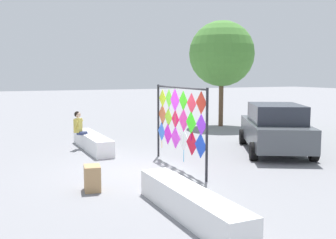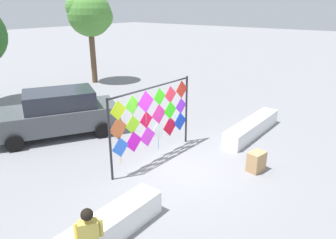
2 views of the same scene
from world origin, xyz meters
TOP-DOWN VIEW (x-y plane):
  - ground at (0.00, 0.00)m, footprint 120.00×120.00m
  - plaza_ledge_left at (-3.88, -0.55)m, footprint 3.69×0.63m
  - plaza_ledge_right at (3.88, -0.55)m, footprint 3.69×0.63m
  - kite_display_rack at (-0.00, 1.14)m, footprint 3.55×0.21m
  - seated_vendor at (-4.19, -0.92)m, footprint 0.65×0.69m
  - parked_car at (-0.70, 5.32)m, footprint 4.83×3.82m
  - cardboard_box_large at (1.29, -1.84)m, footprint 0.58×0.46m
  - tree_palm_like at (-7.46, 7.41)m, footprint 3.47×3.47m

SIDE VIEW (x-z plane):
  - ground at x=0.00m, z-range 0.00..0.00m
  - plaza_ledge_left at x=-3.88m, z-range 0.00..0.57m
  - plaza_ledge_right at x=3.88m, z-range 0.00..0.57m
  - cardboard_box_large at x=1.29m, z-range 0.00..0.61m
  - seated_vendor at x=-4.19m, z-range 0.12..1.53m
  - parked_car at x=-0.70m, z-range 0.01..1.74m
  - kite_display_rack at x=0.00m, z-range 0.26..2.71m
  - tree_palm_like at x=-7.46m, z-range 1.04..6.65m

